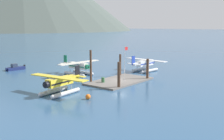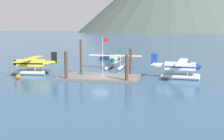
{
  "view_description": "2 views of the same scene",
  "coord_description": "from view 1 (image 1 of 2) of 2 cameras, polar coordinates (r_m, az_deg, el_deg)",
  "views": [
    {
      "loc": [
        -39.26,
        -29.52,
        10.37
      ],
      "look_at": [
        -1.63,
        0.5,
        2.36
      ],
      "focal_mm": 43.69,
      "sensor_mm": 36.0,
      "label": 1
    },
    {
      "loc": [
        11.39,
        -45.43,
        7.99
      ],
      "look_at": [
        1.84,
        0.6,
        1.25
      ],
      "focal_mm": 47.52,
      "sensor_mm": 36.0,
      "label": 2
    }
  ],
  "objects": [
    {
      "name": "seaplane_cream_bow_centre",
      "position": [
        57.41,
        -7.04,
        0.56
      ],
      "size": [
        10.45,
        7.98,
        3.84
      ],
      "color": "#B7BABF",
      "rests_on": "ground"
    },
    {
      "name": "piling_far_right",
      "position": [
        55.24,
        1.73,
        1.0
      ],
      "size": [
        0.43,
        0.43,
        4.52
      ],
      "primitive_type": "cylinder",
      "color": "#4C3323",
      "rests_on": "ground"
    },
    {
      "name": "piling_near_right",
      "position": [
        52.09,
        7.44,
        0.14
      ],
      "size": [
        0.49,
        0.49,
        4.03
      ],
      "primitive_type": "cylinder",
      "color": "#4C3323",
      "rests_on": "ground"
    },
    {
      "name": "ground_plane",
      "position": [
        50.2,
        1.61,
        -2.48
      ],
      "size": [
        1200.0,
        1200.0,
        0.0
      ],
      "primitive_type": "plane",
      "color": "#2D5175"
    },
    {
      "name": "seaplane_yellow_port_fwd",
      "position": [
        41.84,
        -10.9,
        -2.86
      ],
      "size": [
        7.96,
        10.49,
        3.84
      ],
      "color": "#B7BABF",
      "rests_on": "ground"
    },
    {
      "name": "seaplane_white_stbd_fwd",
      "position": [
        61.45,
        6.94,
        1.15
      ],
      "size": [
        7.96,
        10.48,
        3.84
      ],
      "color": "#B7BABF",
      "rests_on": "ground"
    },
    {
      "name": "mooring_buoy",
      "position": [
        38.67,
        -5.04,
        -5.58
      ],
      "size": [
        0.74,
        0.74,
        0.74
      ],
      "primitive_type": "sphere",
      "color": "orange",
      "rests_on": "ground"
    },
    {
      "name": "dock_platform",
      "position": [
        50.17,
        1.61,
        -2.31
      ],
      "size": [
        12.64,
        6.95,
        0.3
      ],
      "primitive_type": "cube",
      "color": "#66605B",
      "rests_on": "ground"
    },
    {
      "name": "piling_near_left",
      "position": [
        44.36,
        1.45,
        -1.15
      ],
      "size": [
        0.5,
        0.5,
        4.44
      ],
      "primitive_type": "cylinder",
      "color": "#4C3323",
      "rests_on": "ground"
    },
    {
      "name": "piling_far_left",
      "position": [
        48.58,
        -4.46,
        0.67
      ],
      "size": [
        0.38,
        0.38,
        5.97
      ],
      "primitive_type": "cylinder",
      "color": "#4C3323",
      "rests_on": "ground"
    },
    {
      "name": "boat_navy_open_north",
      "position": [
        66.93,
        -19.64,
        0.4
      ],
      "size": [
        4.89,
        1.83,
        1.5
      ],
      "color": "navy",
      "rests_on": "ground"
    },
    {
      "name": "flagpole",
      "position": [
        49.71,
        2.76,
        2.27
      ],
      "size": [
        0.95,
        0.1,
        6.24
      ],
      "color": "silver",
      "rests_on": "dock_platform"
    },
    {
      "name": "fuel_drum",
      "position": [
        48.28,
        -1.9,
        -2.07
      ],
      "size": [
        0.62,
        0.62,
        0.88
      ],
      "color": "#33663D",
      "rests_on": "dock_platform"
    }
  ]
}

